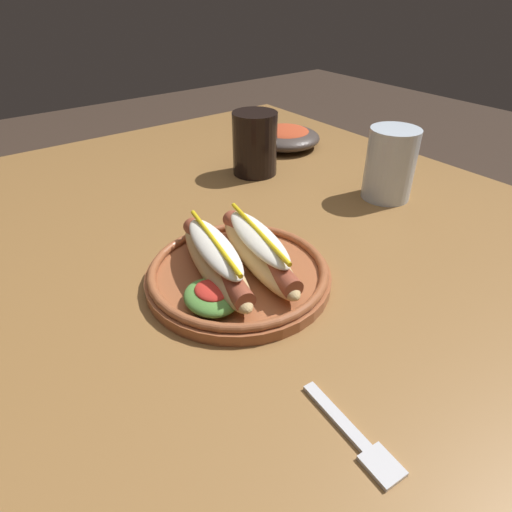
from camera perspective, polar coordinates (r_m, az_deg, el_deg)
dining_table at (r=0.70m, az=2.96°, el=-6.02°), size 1.42×1.07×0.74m
hot_dog_plate at (r=0.58m, az=-2.48°, el=-1.43°), size 0.25×0.25×0.08m
fork at (r=0.44m, az=12.99°, el=-22.18°), size 0.12×0.03×0.00m
soda_cup at (r=0.91m, az=-0.16°, el=14.48°), size 0.09×0.09×0.13m
water_cup at (r=0.84m, az=17.14°, el=11.40°), size 0.09×0.09×0.13m
side_bowl at (r=1.08m, az=3.75°, el=15.33°), size 0.17×0.17×0.05m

